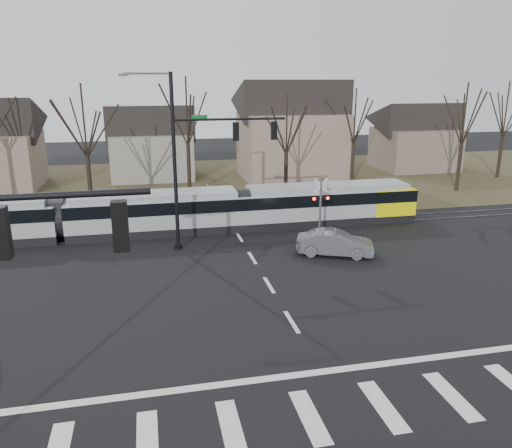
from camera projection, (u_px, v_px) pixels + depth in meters
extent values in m
plane|color=black|center=(307.00, 346.00, 19.05)|extent=(140.00, 140.00, 0.00)
cube|color=#38331E|center=(206.00, 183.00, 49.06)|extent=(140.00, 28.00, 0.01)
cube|color=silver|center=(147.00, 440.00, 14.05)|extent=(0.60, 2.60, 0.01)
cube|color=silver|center=(231.00, 428.00, 14.55)|extent=(0.60, 2.60, 0.01)
cube|color=silver|center=(310.00, 417.00, 15.04)|extent=(0.60, 2.60, 0.01)
cube|color=silver|center=(383.00, 406.00, 15.54)|extent=(0.60, 2.60, 0.01)
cube|color=silver|center=(452.00, 396.00, 16.03)|extent=(0.60, 2.60, 0.01)
cube|color=silver|center=(323.00, 372.00, 17.36)|extent=(28.00, 0.35, 0.01)
cube|color=silver|center=(292.00, 322.00, 20.92)|extent=(0.18, 2.00, 0.01)
cube|color=silver|center=(269.00, 285.00, 24.67)|extent=(0.18, 2.00, 0.01)
cube|color=silver|center=(252.00, 258.00, 28.42)|extent=(0.18, 2.00, 0.01)
cube|color=silver|center=(239.00, 237.00, 32.17)|extent=(0.18, 2.00, 0.01)
cube|color=silver|center=(229.00, 221.00, 35.93)|extent=(0.18, 2.00, 0.01)
cube|color=silver|center=(221.00, 207.00, 39.68)|extent=(0.18, 2.00, 0.01)
cube|color=silver|center=(214.00, 196.00, 43.43)|extent=(0.18, 2.00, 0.01)
cube|color=silver|center=(208.00, 187.00, 47.18)|extent=(0.18, 2.00, 0.01)
cube|color=#59595E|center=(236.00, 232.00, 33.20)|extent=(90.00, 0.12, 0.06)
cube|color=#59595E|center=(233.00, 226.00, 34.51)|extent=(90.00, 0.12, 0.06)
cube|color=gray|center=(157.00, 213.00, 32.61)|extent=(11.32, 2.64, 2.75)
cube|color=black|center=(156.00, 205.00, 32.46)|extent=(11.34, 2.68, 0.80)
cube|color=gray|center=(327.00, 204.00, 35.04)|extent=(12.26, 2.64, 2.75)
cube|color=black|center=(328.00, 196.00, 34.89)|extent=(12.28, 2.68, 0.80)
cube|color=#FFF407|center=(388.00, 199.00, 35.97)|extent=(3.02, 2.70, 1.84)
imported|color=#56575E|center=(335.00, 243.00, 28.70)|extent=(4.62, 5.47, 1.45)
cube|color=black|center=(0.00, 233.00, 9.76)|extent=(0.32, 0.32, 1.05)
cube|color=black|center=(120.00, 226.00, 10.22)|extent=(0.32, 0.32, 1.05)
sphere|color=#FF0C07|center=(119.00, 210.00, 10.13)|extent=(0.22, 0.22, 0.22)
cylinder|color=black|center=(175.00, 165.00, 28.52)|extent=(0.22, 0.22, 10.20)
cylinder|color=black|center=(178.00, 246.00, 29.90)|extent=(0.44, 0.44, 0.30)
cylinder|color=black|center=(230.00, 119.00, 28.49)|extent=(6.50, 0.14, 0.14)
cube|color=#0C5926|center=(199.00, 117.00, 28.09)|extent=(0.90, 0.03, 0.22)
cube|color=black|center=(236.00, 131.00, 28.76)|extent=(0.32, 0.32, 1.05)
sphere|color=#FF0C07|center=(236.00, 126.00, 28.66)|extent=(0.22, 0.22, 0.22)
cube|color=black|center=(274.00, 131.00, 29.22)|extent=(0.32, 0.32, 1.05)
sphere|color=#FF0C07|center=(274.00, 125.00, 29.13)|extent=(0.22, 0.22, 0.22)
cube|color=#59595B|center=(123.00, 75.00, 26.63)|extent=(0.55, 0.22, 0.14)
cylinder|color=#59595B|center=(320.00, 207.00, 31.52)|extent=(0.14, 0.14, 4.00)
cylinder|color=#59595B|center=(319.00, 236.00, 32.05)|extent=(0.36, 0.36, 0.20)
cube|color=silver|center=(321.00, 186.00, 31.13)|extent=(0.95, 0.04, 0.95)
cube|color=silver|center=(321.00, 186.00, 31.13)|extent=(0.95, 0.04, 0.95)
cube|color=black|center=(321.00, 198.00, 31.36)|extent=(1.00, 0.10, 0.12)
sphere|color=#FF0C07|center=(314.00, 199.00, 31.19)|extent=(0.18, 0.18, 0.18)
sphere|color=#FF0C07|center=(328.00, 198.00, 31.37)|extent=(0.18, 0.18, 0.18)
cube|color=gray|center=(152.00, 156.00, 51.15)|extent=(8.00, 7.00, 4.50)
cube|color=#816C5D|center=(292.00, 146.00, 50.94)|extent=(10.00, 8.00, 6.50)
cube|color=#6B5B4E|center=(414.00, 149.00, 56.19)|extent=(8.00, 7.00, 4.50)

